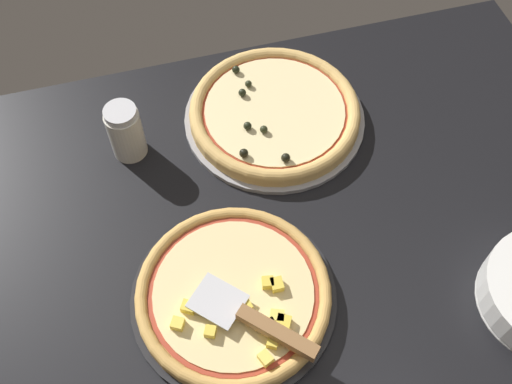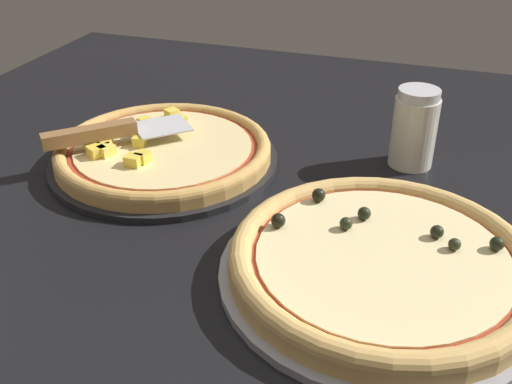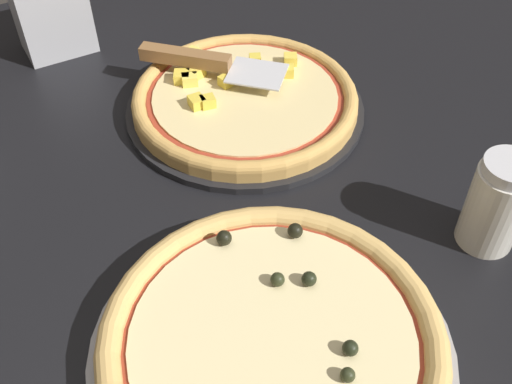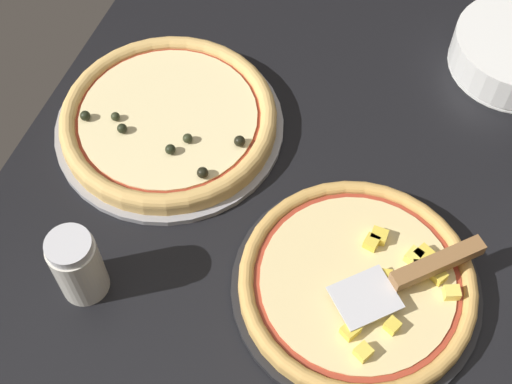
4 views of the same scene
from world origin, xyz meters
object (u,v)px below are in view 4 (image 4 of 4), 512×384
Objects in this scene: pizza_back at (169,118)px; pizza_front at (358,282)px; serving_spatula at (425,269)px; parmesan_shaker at (78,266)px.

pizza_front is at bearing -116.05° from pizza_back.
serving_spatula reaches higher than pizza_back.
parmesan_shaker is (-11.81, 35.16, 3.51)cm from pizza_front.
pizza_back is at bearing 63.95° from pizza_front.
pizza_front is 9.01cm from serving_spatula.
serving_spatula is (-13.91, -43.01, 2.86)cm from pizza_back.
pizza_back is 1.82× the size of serving_spatula.
pizza_back is 2.85× the size of parmesan_shaker.
parmesan_shaker is at bearing 109.35° from serving_spatula.
pizza_front is 0.95× the size of pizza_back.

